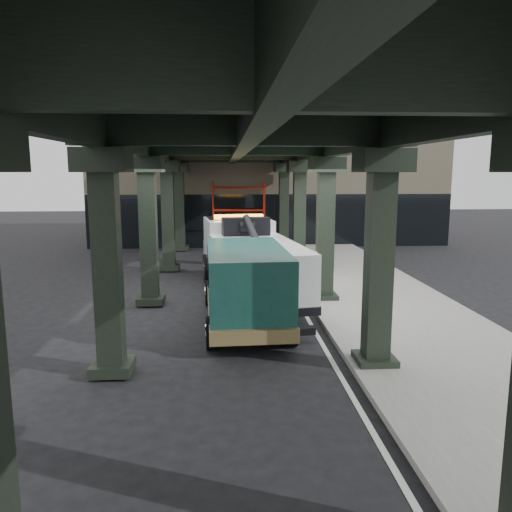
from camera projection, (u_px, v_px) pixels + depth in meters
name	position (u px, v px, depth m)	size (l,w,h in m)	color
ground	(253.00, 320.00, 15.39)	(90.00, 90.00, 0.00)	black
sidewalk	(377.00, 299.00, 17.63)	(5.00, 40.00, 0.15)	gray
lane_stripe	(298.00, 302.00, 17.46)	(0.12, 38.00, 0.01)	silver
viaduct	(237.00, 143.00, 16.43)	(7.40, 32.00, 6.40)	black
building	(265.00, 180.00, 34.53)	(22.00, 10.00, 8.00)	#C6B793
scaffolding	(239.00, 213.00, 29.45)	(3.08, 0.88, 4.00)	red
tow_truck	(248.00, 257.00, 18.15)	(3.64, 9.35, 2.99)	black
towed_van	(245.00, 283.00, 14.59)	(2.57, 5.97, 2.39)	#124039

